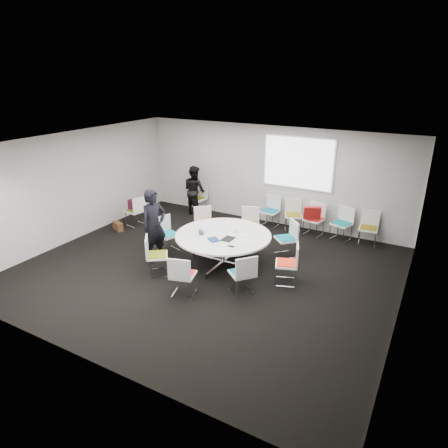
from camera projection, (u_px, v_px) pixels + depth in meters
The scene contains 31 objects.
room_shell at pixel (211, 212), 8.49m from camera, with size 8.08×7.08×2.88m.
conference_table at pixel (223, 242), 9.11m from camera, with size 2.18×2.18×0.73m.
projection_screen at pixel (298, 163), 10.83m from camera, with size 1.90×0.03×1.35m, color white.
chair_ring_a at pixel (287, 271), 8.37m from camera, with size 0.58×0.59×0.88m.
chair_ring_b at pixel (286, 245), 9.59m from camera, with size 0.64×0.64×0.88m.
chair_ring_c at pixel (250, 231), 10.46m from camera, with size 0.61×0.60×0.88m.
chair_ring_d at pixel (204, 230), 10.50m from camera, with size 0.64×0.64×0.88m.
chair_ring_e at pixel (168, 241), 9.84m from camera, with size 0.56×0.57×0.88m.
chair_ring_f at pixel (157, 262), 8.74m from camera, with size 0.63×0.64×0.88m.
chair_ring_g at pixel (183, 283), 7.91m from camera, with size 0.57×0.56×0.88m.
chair_ring_h at pixel (242, 281), 7.97m from camera, with size 0.64×0.64×0.88m.
chair_back_a at pixel (270, 217), 11.44m from camera, with size 0.50×0.49×0.88m.
chair_back_b at pixel (293, 221), 11.12m from camera, with size 0.60×0.60×0.88m.
chair_back_c at pixel (314, 225), 10.82m from camera, with size 0.54×0.53×0.88m.
chair_back_d at pixel (341, 230), 10.51m from camera, with size 0.57×0.57×0.88m.
chair_back_e at pixel (368, 235), 10.22m from camera, with size 0.50×0.49×0.88m.
chair_spare_left at pixel (136, 216), 11.47m from camera, with size 0.52×0.53×0.88m.
chair_person_back at pixel (198, 204), 12.55m from camera, with size 0.51×0.50×0.88m.
person_main at pixel (154, 226), 9.17m from camera, with size 0.63×0.41×1.73m, color black.
person_back at pixel (194, 190), 12.24m from camera, with size 0.74×0.58×1.52m, color black.
laptop at pixel (203, 232), 9.14m from camera, with size 0.31×0.20×0.02m, color #333338.
laptop_lid at pixel (206, 225), 9.23m from camera, with size 0.30×0.02×0.22m, color silver.
notebook_black at pixel (228, 239), 8.79m from camera, with size 0.22×0.30×0.02m, color black.
tablet_folio at pixel (214, 239), 8.75m from camera, with size 0.26×0.20×0.03m, color navy.
papers_right at pixel (247, 235), 9.03m from camera, with size 0.30×0.21×0.00m, color white.
papers_front at pixel (247, 241), 8.72m from camera, with size 0.30×0.21×0.00m, color white.
cup at pixel (236, 231), 9.14m from camera, with size 0.08×0.08×0.09m, color white.
phone at pixel (231, 246), 8.43m from camera, with size 0.14×0.07×0.01m, color black.
maroon_bag at pixel (135, 205), 11.36m from camera, with size 0.40×0.14×0.28m, color #411122.
brown_bag at pixel (118, 226), 11.18m from camera, with size 0.36×0.16×0.24m, color #482C17.
red_jacket at pixel (312, 213), 10.49m from camera, with size 0.44×0.10×0.35m, color maroon.
Camera 1 is at (4.23, -6.86, 4.23)m, focal length 32.00 mm.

